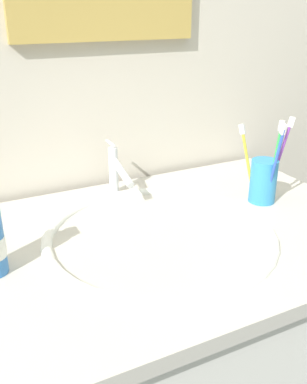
{
  "coord_description": "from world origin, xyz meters",
  "views": [
    {
      "loc": [
        -0.41,
        -0.74,
        1.28
      ],
      "look_at": [
        -0.03,
        0.02,
        0.92
      ],
      "focal_mm": 41.16,
      "sensor_mm": 36.0,
      "label": 1
    }
  ],
  "objects": [
    {
      "name": "tiled_wall_back",
      "position": [
        0.0,
        0.36,
        1.2
      ],
      "size": [
        2.15,
        0.04,
        2.4
      ],
      "primitive_type": "cube",
      "color": "beige",
      "rests_on": "ground"
    },
    {
      "name": "vanity_counter",
      "position": [
        0.0,
        0.0,
        0.42
      ],
      "size": [
        0.95,
        0.65,
        0.83
      ],
      "color": "silver",
      "rests_on": "ground"
    },
    {
      "name": "sink_basin",
      "position": [
        -0.03,
        -0.01,
        0.79
      ],
      "size": [
        0.5,
        0.5,
        0.11
      ],
      "color": "white",
      "rests_on": "vanity_counter"
    },
    {
      "name": "faucet",
      "position": [
        -0.03,
        0.23,
        0.9
      ],
      "size": [
        0.02,
        0.15,
        0.14
      ],
      "color": "silver",
      "rests_on": "sink_basin"
    },
    {
      "name": "toothbrush_cup",
      "position": [
        0.28,
        0.04,
        0.88
      ],
      "size": [
        0.07,
        0.07,
        0.11
      ],
      "primitive_type": "cylinder",
      "color": "#338CCC",
      "rests_on": "vanity_counter"
    },
    {
      "name": "toothbrush_blue",
      "position": [
        0.28,
        -0.0,
        0.95
      ],
      "size": [
        0.02,
        0.06,
        0.21
      ],
      "color": "blue",
      "rests_on": "toothbrush_cup"
    },
    {
      "name": "toothbrush_purple",
      "position": [
        0.32,
        0.03,
        0.95
      ],
      "size": [
        0.05,
        0.03,
        0.21
      ],
      "color": "purple",
      "rests_on": "toothbrush_cup"
    },
    {
      "name": "toothbrush_yellow",
      "position": [
        0.26,
        0.08,
        0.94
      ],
      "size": [
        0.04,
        0.05,
        0.19
      ],
      "color": "yellow",
      "rests_on": "toothbrush_cup"
    },
    {
      "name": "toothbrush_green",
      "position": [
        0.29,
        0.02,
        0.95
      ],
      "size": [
        0.02,
        0.03,
        0.21
      ],
      "color": "green",
      "rests_on": "toothbrush_cup"
    }
  ]
}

